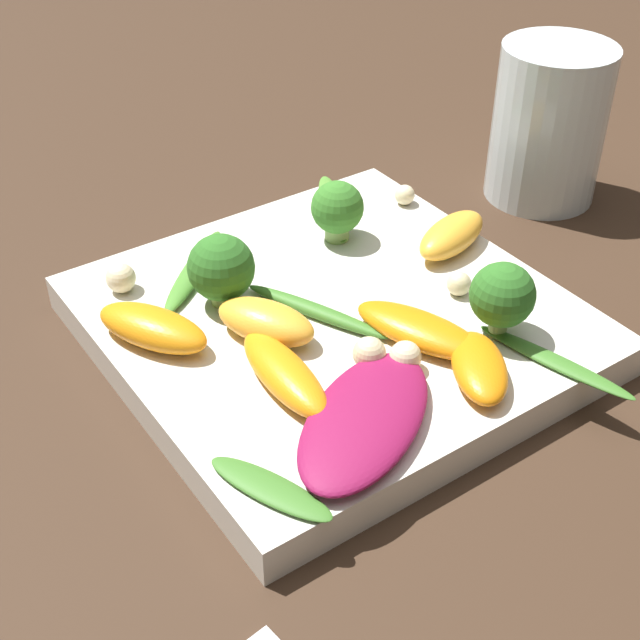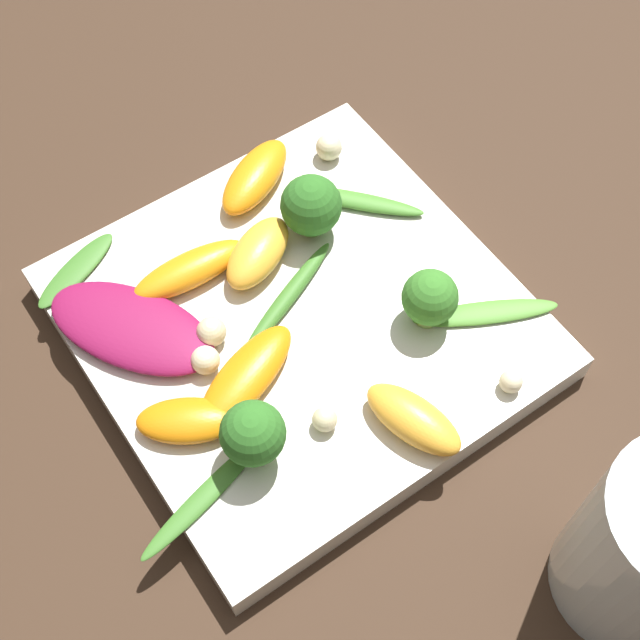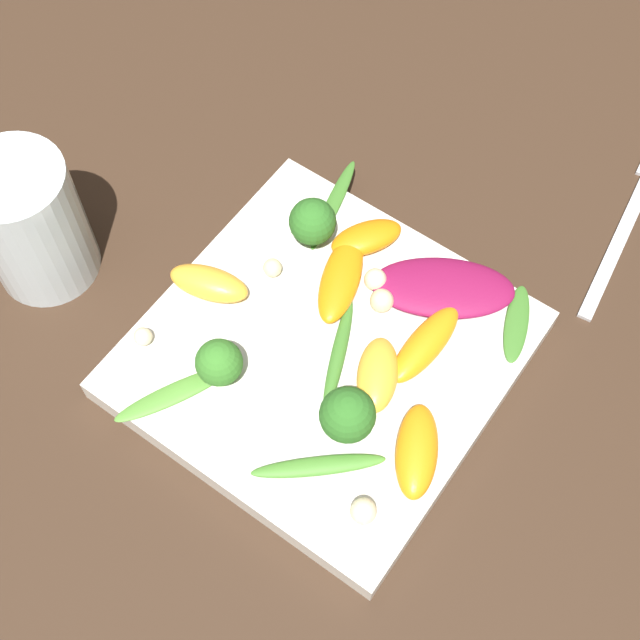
# 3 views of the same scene
# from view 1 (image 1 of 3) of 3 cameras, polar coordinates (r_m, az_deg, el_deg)

# --- Properties ---
(ground_plane) EXTENTS (2.40, 2.40, 0.00)m
(ground_plane) POSITION_cam_1_polar(r_m,az_deg,el_deg) (0.53, 0.83, -1.23)
(ground_plane) COLOR #382619
(plate) EXTENTS (0.25, 0.25, 0.02)m
(plate) POSITION_cam_1_polar(r_m,az_deg,el_deg) (0.52, 0.84, -0.27)
(plate) COLOR silver
(plate) RESTS_ON ground_plane
(drinking_glass) EXTENTS (0.08, 0.08, 0.11)m
(drinking_glass) POSITION_cam_1_polar(r_m,az_deg,el_deg) (0.67, 14.43, 12.06)
(drinking_glass) COLOR silver
(drinking_glass) RESTS_ON ground_plane
(radicchio_leaf_0) EXTENTS (0.12, 0.10, 0.01)m
(radicchio_leaf_0) POSITION_cam_1_polar(r_m,az_deg,el_deg) (0.44, 2.89, -6.36)
(radicchio_leaf_0) COLOR maroon
(radicchio_leaf_0) RESTS_ON plate
(orange_segment_0) EXTENTS (0.06, 0.07, 0.02)m
(orange_segment_0) POSITION_cam_1_polar(r_m,az_deg,el_deg) (0.49, -10.67, -0.48)
(orange_segment_0) COLOR orange
(orange_segment_0) RESTS_ON plate
(orange_segment_1) EXTENTS (0.03, 0.08, 0.02)m
(orange_segment_1) POSITION_cam_1_polar(r_m,az_deg,el_deg) (0.46, -2.28, -3.49)
(orange_segment_1) COLOR orange
(orange_segment_1) RESTS_ON plate
(orange_segment_2) EXTENTS (0.05, 0.08, 0.02)m
(orange_segment_2) POSITION_cam_1_polar(r_m,az_deg,el_deg) (0.49, 6.42, -0.65)
(orange_segment_2) COLOR orange
(orange_segment_2) RESTS_ON plate
(orange_segment_3) EXTENTS (0.05, 0.06, 0.02)m
(orange_segment_3) POSITION_cam_1_polar(r_m,az_deg,el_deg) (0.47, 10.15, -3.00)
(orange_segment_3) COLOR orange
(orange_segment_3) RESTS_ON plate
(orange_segment_4) EXTENTS (0.07, 0.04, 0.02)m
(orange_segment_4) POSITION_cam_1_polar(r_m,az_deg,el_deg) (0.57, 8.42, 5.40)
(orange_segment_4) COLOR #FCAD33
(orange_segment_4) RESTS_ON plate
(orange_segment_5) EXTENTS (0.05, 0.07, 0.02)m
(orange_segment_5) POSITION_cam_1_polar(r_m,az_deg,el_deg) (0.49, -3.44, -0.15)
(orange_segment_5) COLOR #FCAD33
(orange_segment_5) RESTS_ON plate
(broccoli_floret_0) EXTENTS (0.04, 0.04, 0.04)m
(broccoli_floret_0) POSITION_cam_1_polar(r_m,az_deg,el_deg) (0.51, -6.34, 3.28)
(broccoli_floret_0) COLOR #7A9E51
(broccoli_floret_0) RESTS_ON plate
(broccoli_floret_1) EXTENTS (0.04, 0.04, 0.04)m
(broccoli_floret_1) POSITION_cam_1_polar(r_m,az_deg,el_deg) (0.49, 11.59, 1.52)
(broccoli_floret_1) COLOR #7A9E51
(broccoli_floret_1) RESTS_ON plate
(broccoli_floret_2) EXTENTS (0.03, 0.03, 0.04)m
(broccoli_floret_2) POSITION_cam_1_polar(r_m,az_deg,el_deg) (0.57, 1.12, 7.11)
(broccoli_floret_2) COLOR #84AD5B
(broccoli_floret_2) RESTS_ON plate
(arugula_sprig_0) EXTENTS (0.03, 0.09, 0.00)m
(arugula_sprig_0) POSITION_cam_1_polar(r_m,az_deg,el_deg) (0.49, 14.78, -2.58)
(arugula_sprig_0) COLOR #3D7528
(arugula_sprig_0) RESTS_ON plate
(arugula_sprig_1) EXTENTS (0.08, 0.07, 0.01)m
(arugula_sprig_1) POSITION_cam_1_polar(r_m,az_deg,el_deg) (0.55, -8.07, 3.17)
(arugula_sprig_1) COLOR #47842D
(arugula_sprig_1) RESTS_ON plate
(arugula_sprig_2) EXTENTS (0.04, 0.07, 0.00)m
(arugula_sprig_2) POSITION_cam_1_polar(r_m,az_deg,el_deg) (0.41, -3.21, -10.71)
(arugula_sprig_2) COLOR #3D7528
(arugula_sprig_2) RESTS_ON plate
(arugula_sprig_3) EXTENTS (0.06, 0.09, 0.00)m
(arugula_sprig_3) POSITION_cam_1_polar(r_m,az_deg,el_deg) (0.61, 0.84, 7.21)
(arugula_sprig_3) COLOR #518E33
(arugula_sprig_3) RESTS_ON plate
(arugula_sprig_4) EXTENTS (0.05, 0.09, 0.01)m
(arugula_sprig_4) POSITION_cam_1_polar(r_m,az_deg,el_deg) (0.51, -0.14, 0.49)
(arugula_sprig_4) COLOR #3D7528
(arugula_sprig_4) RESTS_ON plate
(macadamia_nut_0) EXTENTS (0.01, 0.01, 0.01)m
(macadamia_nut_0) POSITION_cam_1_polar(r_m,az_deg,el_deg) (0.53, 8.88, 2.31)
(macadamia_nut_0) COLOR beige
(macadamia_nut_0) RESTS_ON plate
(macadamia_nut_1) EXTENTS (0.01, 0.01, 0.01)m
(macadamia_nut_1) POSITION_cam_1_polar(r_m,az_deg,el_deg) (0.62, 5.44, 7.98)
(macadamia_nut_1) COLOR beige
(macadamia_nut_1) RESTS_ON plate
(macadamia_nut_2) EXTENTS (0.02, 0.02, 0.02)m
(macadamia_nut_2) POSITION_cam_1_polar(r_m,az_deg,el_deg) (0.47, 3.17, -2.14)
(macadamia_nut_2) COLOR beige
(macadamia_nut_2) RESTS_ON plate
(macadamia_nut_3) EXTENTS (0.02, 0.02, 0.02)m
(macadamia_nut_3) POSITION_cam_1_polar(r_m,az_deg,el_deg) (0.47, 5.04, -2.56)
(macadamia_nut_3) COLOR beige
(macadamia_nut_3) RESTS_ON plate
(macadamia_nut_4) EXTENTS (0.02, 0.02, 0.02)m
(macadamia_nut_4) POSITION_cam_1_polar(r_m,az_deg,el_deg) (0.54, -12.63, 2.64)
(macadamia_nut_4) COLOR beige
(macadamia_nut_4) RESTS_ON plate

